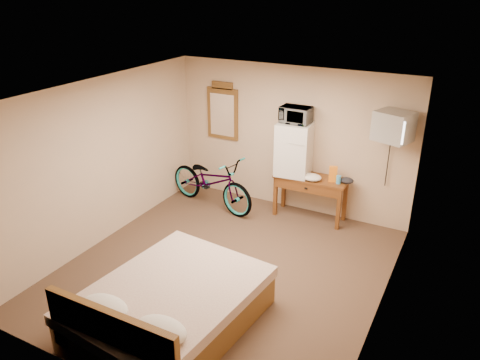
{
  "coord_description": "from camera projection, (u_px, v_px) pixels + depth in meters",
  "views": [
    {
      "loc": [
        2.78,
        -4.82,
        3.78
      ],
      "look_at": [
        -0.14,
        0.72,
        1.07
      ],
      "focal_mm": 35.0,
      "sensor_mm": 36.0,
      "label": 1
    }
  ],
  "objects": [
    {
      "name": "mini_fridge",
      "position": [
        294.0,
        149.0,
        7.71
      ],
      "size": [
        0.59,
        0.57,
        0.88
      ],
      "color": "silver",
      "rests_on": "desk"
    },
    {
      "name": "cloth_dark_b",
      "position": [
        347.0,
        180.0,
        7.49
      ],
      "size": [
        0.21,
        0.17,
        0.1
      ],
      "primitive_type": "ellipsoid",
      "color": "black",
      "rests_on": "desk"
    },
    {
      "name": "blue_cup",
      "position": [
        339.0,
        180.0,
        7.47
      ],
      "size": [
        0.08,
        0.08,
        0.13
      ],
      "primitive_type": "cylinder",
      "color": "#3D95CF",
      "rests_on": "desk"
    },
    {
      "name": "bicycle",
      "position": [
        211.0,
        181.0,
        8.25
      ],
      "size": [
        1.93,
        1.01,
        0.97
      ],
      "primitive_type": "imported",
      "rotation": [
        0.0,
        0.0,
        1.36
      ],
      "color": "black",
      "rests_on": "floor"
    },
    {
      "name": "desk",
      "position": [
        310.0,
        185.0,
        7.77
      ],
      "size": [
        1.22,
        0.49,
        0.75
      ],
      "color": "brown",
      "rests_on": "floor"
    },
    {
      "name": "cloth_cream",
      "position": [
        311.0,
        177.0,
        7.6
      ],
      "size": [
        0.33,
        0.26,
        0.1
      ],
      "primitive_type": "ellipsoid",
      "color": "beige",
      "rests_on": "desk"
    },
    {
      "name": "bed",
      "position": [
        167.0,
        308.0,
        5.37
      ],
      "size": [
        1.83,
        2.3,
        0.9
      ],
      "color": "brown",
      "rests_on": "floor"
    },
    {
      "name": "cloth_dark_a",
      "position": [
        282.0,
        173.0,
        7.79
      ],
      "size": [
        0.25,
        0.19,
        0.09
      ],
      "primitive_type": "ellipsoid",
      "color": "black",
      "rests_on": "desk"
    },
    {
      "name": "room",
      "position": [
        224.0,
        189.0,
        6.1
      ],
      "size": [
        4.6,
        4.64,
        2.5
      ],
      "color": "#513528",
      "rests_on": "ground"
    },
    {
      "name": "snack_bag",
      "position": [
        333.0,
        174.0,
        7.52
      ],
      "size": [
        0.15,
        0.11,
        0.26
      ],
      "primitive_type": "cube",
      "rotation": [
        0.0,
        0.0,
        0.32
      ],
      "color": "orange",
      "rests_on": "desk"
    },
    {
      "name": "wall_mirror",
      "position": [
        223.0,
        112.0,
        8.38
      ],
      "size": [
        0.61,
        0.04,
        1.04
      ],
      "color": "brown",
      "rests_on": "room"
    },
    {
      "name": "crt_television",
      "position": [
        394.0,
        126.0,
        6.8
      ],
      "size": [
        0.61,
        0.66,
        0.44
      ],
      "color": "black",
      "rests_on": "room"
    },
    {
      "name": "microwave",
      "position": [
        296.0,
        115.0,
        7.48
      ],
      "size": [
        0.48,
        0.33,
        0.27
      ],
      "primitive_type": "imported",
      "rotation": [
        0.0,
        0.0,
        -0.01
      ],
      "color": "silver",
      "rests_on": "mini_fridge"
    }
  ]
}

